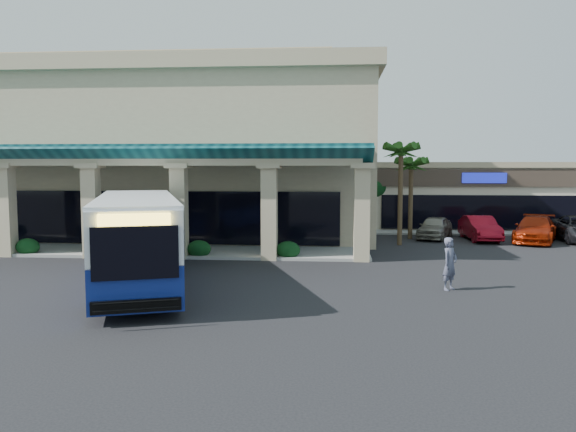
# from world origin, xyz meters

# --- Properties ---
(ground) EXTENTS (110.00, 110.00, 0.00)m
(ground) POSITION_xyz_m (0.00, 0.00, 0.00)
(ground) COLOR black
(main_building) EXTENTS (30.80, 14.80, 11.35)m
(main_building) POSITION_xyz_m (-8.00, 16.00, 5.67)
(main_building) COLOR tan
(main_building) RESTS_ON ground
(arcade) EXTENTS (30.00, 6.20, 5.70)m
(arcade) POSITION_xyz_m (-8.00, 6.80, 2.85)
(arcade) COLOR #0A393F
(arcade) RESTS_ON ground
(strip_mall) EXTENTS (22.50, 12.50, 4.90)m
(strip_mall) POSITION_xyz_m (18.00, 24.00, 2.45)
(strip_mall) COLOR beige
(strip_mall) RESTS_ON ground
(palm_0) EXTENTS (2.40, 2.40, 6.60)m
(palm_0) POSITION_xyz_m (8.50, 11.00, 3.30)
(palm_0) COLOR #1C4412
(palm_0) RESTS_ON ground
(palm_1) EXTENTS (2.40, 2.40, 5.80)m
(palm_1) POSITION_xyz_m (9.50, 14.00, 2.90)
(palm_1) COLOR #1C4412
(palm_1) RESTS_ON ground
(broadleaf_tree) EXTENTS (2.60, 2.60, 4.81)m
(broadleaf_tree) POSITION_xyz_m (7.50, 19.00, 2.41)
(broadleaf_tree) COLOR black
(broadleaf_tree) RESTS_ON ground
(transit_bus) EXTENTS (6.78, 12.56, 3.44)m
(transit_bus) POSITION_xyz_m (-2.94, -1.00, 1.72)
(transit_bus) COLOR navy
(transit_bus) RESTS_ON ground
(pedestrian) EXTENTS (0.83, 0.85, 1.97)m
(pedestrian) POSITION_xyz_m (8.97, -1.00, 0.98)
(pedestrian) COLOR #4D5066
(pedestrian) RESTS_ON ground
(car_silver) EXTENTS (3.13, 4.56, 1.44)m
(car_silver) POSITION_xyz_m (11.07, 14.13, 0.72)
(car_silver) COLOR gray
(car_silver) RESTS_ON ground
(car_white) EXTENTS (1.80, 4.65, 1.51)m
(car_white) POSITION_xyz_m (13.73, 13.61, 0.76)
(car_white) COLOR maroon
(car_white) RESTS_ON ground
(car_red) EXTENTS (4.20, 5.84, 1.57)m
(car_red) POSITION_xyz_m (16.87, 13.00, 0.79)
(car_red) COLOR #971E05
(car_red) RESTS_ON ground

